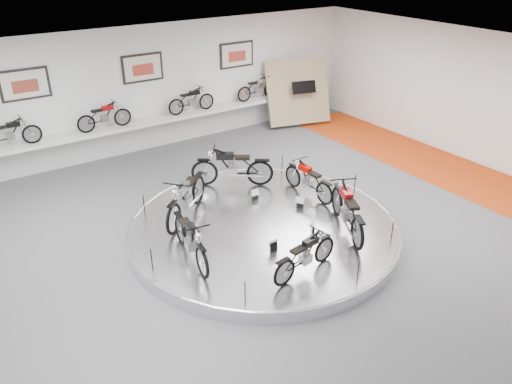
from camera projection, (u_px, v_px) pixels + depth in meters
floor at (271, 239)px, 11.77m from camera, size 16.00×16.00×0.00m
ceiling at (273, 70)px, 9.95m from camera, size 16.00×16.00×0.00m
wall_back at (144, 90)px, 16.01m from camera, size 16.00×0.00×16.00m
wall_right at (489, 101)px, 14.86m from camera, size 0.00×14.00×14.00m
orange_carpet_strip at (452, 172)px, 15.17m from camera, size 2.40×12.60×0.01m
dado_band at (149, 132)px, 16.66m from camera, size 15.68×0.04×1.10m
display_platform at (263, 229)px, 11.92m from camera, size 6.40×6.40×0.30m
platform_rim at (263, 224)px, 11.87m from camera, size 6.40×6.40×0.10m
shelf at (151, 122)px, 16.25m from camera, size 11.00×0.55×0.10m
poster_left at (25, 84)px, 13.91m from camera, size 1.35×0.06×0.88m
poster_center at (143, 68)px, 15.66m from camera, size 1.35×0.06×0.88m
poster_right at (237, 55)px, 17.41m from camera, size 1.35×0.06×0.88m
display_panel at (298, 92)px, 18.49m from camera, size 2.56×1.52×2.30m
shelf_bike_a at (10, 135)px, 13.96m from camera, size 1.22×0.43×0.73m
shelf_bike_b at (104, 118)px, 15.31m from camera, size 1.22×0.43×0.73m
shelf_bike_c at (191, 102)px, 16.81m from camera, size 1.22×0.43×0.73m
shelf_bike_d at (257, 90)px, 18.16m from camera, size 1.22×0.43×0.73m
bike_a at (308, 179)px, 12.93m from camera, size 0.59×1.58×0.92m
bike_b at (232, 167)px, 13.42m from camera, size 1.93×1.62×1.11m
bike_c at (186, 197)px, 11.85m from camera, size 1.89×1.75×1.12m
bike_d at (190, 238)px, 10.31m from camera, size 0.84×1.78×1.01m
bike_e at (305, 255)px, 9.91m from camera, size 1.55×0.74×0.87m
bike_f at (347, 209)px, 11.31m from camera, size 1.42×1.99×1.11m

